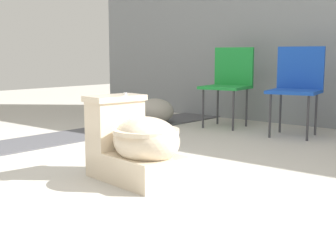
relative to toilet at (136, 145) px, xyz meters
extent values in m
plane|color=#B7B2A8|center=(-0.23, -0.13, -0.22)|extent=(14.00, 14.00, 0.00)
cube|color=#4C4C51|center=(-1.53, 0.37, -0.21)|extent=(0.56, 8.00, 0.01)
cube|color=beige|center=(0.00, 0.00, -0.14)|extent=(0.64, 0.42, 0.17)
ellipsoid|color=beige|center=(0.10, -0.01, 0.04)|extent=(0.49, 0.42, 0.28)
cylinder|color=beige|center=(0.10, -0.01, 0.10)|extent=(0.44, 0.44, 0.03)
cube|color=beige|center=(-0.21, 0.03, 0.10)|extent=(0.23, 0.36, 0.30)
cube|color=beige|center=(-0.21, 0.03, 0.27)|extent=(0.25, 0.39, 0.04)
cylinder|color=silver|center=(-0.20, 0.11, 0.29)|extent=(0.02, 0.02, 0.01)
cube|color=#1E8C38|center=(-0.77, 2.13, 0.20)|extent=(0.50, 0.50, 0.03)
cube|color=#1E8C38|center=(-0.80, 2.33, 0.41)|extent=(0.44, 0.10, 0.40)
cylinder|color=#38383D|center=(-0.58, 1.99, -0.02)|extent=(0.02, 0.02, 0.40)
cylinder|color=#38383D|center=(-0.91, 1.94, -0.02)|extent=(0.02, 0.02, 0.40)
cylinder|color=#38383D|center=(-0.63, 2.32, -0.02)|extent=(0.02, 0.02, 0.40)
cylinder|color=#38383D|center=(-0.96, 2.27, -0.02)|extent=(0.02, 0.02, 0.40)
cube|color=#1947B2|center=(0.03, 2.06, 0.20)|extent=(0.52, 0.52, 0.03)
cube|color=#1947B2|center=(-0.01, 2.26, 0.41)|extent=(0.44, 0.12, 0.40)
cylinder|color=#38383D|center=(0.23, 1.93, -0.02)|extent=(0.02, 0.02, 0.40)
cylinder|color=#38383D|center=(-0.10, 1.86, -0.02)|extent=(0.02, 0.02, 0.40)
cylinder|color=#38383D|center=(0.16, 2.26, -0.02)|extent=(0.02, 0.02, 0.40)
cylinder|color=#38383D|center=(-0.17, 2.20, -0.02)|extent=(0.02, 0.02, 0.40)
ellipsoid|color=gray|center=(-1.49, 1.82, -0.08)|extent=(0.55, 0.55, 0.28)
camera|label=1|loc=(1.93, -1.98, 0.53)|focal=50.00mm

